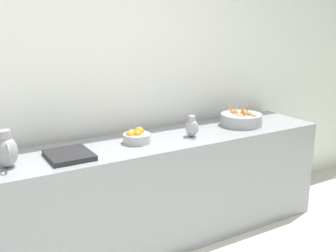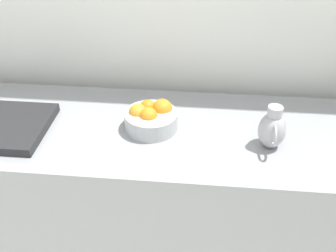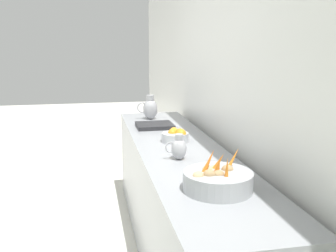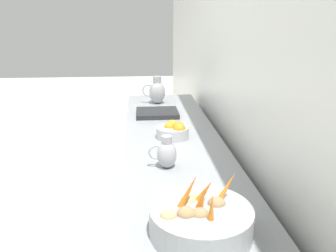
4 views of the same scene
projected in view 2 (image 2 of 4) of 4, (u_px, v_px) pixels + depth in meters
The scene contains 4 objects.
prep_counter at pixel (191, 209), 1.91m from camera, with size 0.65×3.05×0.90m, color gray.
orange_bowl at pixel (151, 118), 1.65m from camera, with size 0.22×0.22×0.11m.
metal_pitcher_short at pixel (272, 129), 1.53m from camera, with size 0.15×0.10×0.18m.
counter_sink_basin at pixel (10, 127), 1.65m from camera, with size 0.34×0.30×0.04m, color #232326.
Camera 2 is at (-0.15, 0.27, 1.84)m, focal length 43.29 mm.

